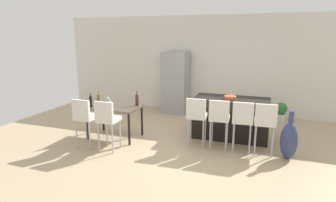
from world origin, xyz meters
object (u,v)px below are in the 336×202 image
(wine_glass_far, at_px, (108,97))
(refrigerator, at_px, (176,82))
(kitchen_island, at_px, (230,118))
(wine_bottle_left, at_px, (137,100))
(bar_chair_middle, at_px, (219,116))
(fruit_bowl, at_px, (230,97))
(dining_table, at_px, (115,110))
(floor_vase, at_px, (289,140))
(dining_chair_far, at_px, (107,118))
(wine_bottle_near, at_px, (99,100))
(potted_plant, at_px, (281,111))
(dining_chair_near, at_px, (85,115))
(bar_chair_right, at_px, (243,119))
(wine_bottle_right, at_px, (91,102))
(bar_chair_left, at_px, (197,114))
(wine_glass_middle, at_px, (110,101))
(bar_chair_far, at_px, (265,121))

(wine_glass_far, bearing_deg, refrigerator, 67.38)
(kitchen_island, xyz_separation_m, wine_bottle_left, (-2.03, -0.68, 0.41))
(bar_chair_middle, height_order, fruit_bowl, bar_chair_middle)
(dining_table, height_order, wine_bottle_left, wine_bottle_left)
(fruit_bowl, height_order, floor_vase, fruit_bowl)
(bar_chair_middle, xyz_separation_m, wine_bottle_left, (-1.90, 0.10, 0.18))
(dining_chair_far, bearing_deg, wine_glass_far, 120.22)
(wine_bottle_near, distance_m, potted_plant, 4.83)
(dining_chair_far, height_order, floor_vase, dining_chair_far)
(dining_chair_near, xyz_separation_m, dining_chair_far, (0.53, -0.00, 0.00))
(kitchen_island, height_order, dining_table, kitchen_island)
(bar_chair_right, height_order, fruit_bowl, bar_chair_right)
(wine_bottle_right, bearing_deg, wine_bottle_left, 27.96)
(bar_chair_left, xyz_separation_m, dining_chair_near, (-2.16, -0.86, 0.00))
(dining_chair_far, bearing_deg, bar_chair_left, 27.89)
(dining_table, bearing_deg, wine_glass_far, 140.15)
(bar_chair_right, xyz_separation_m, dining_chair_near, (-3.10, -0.86, 0.00))
(bar_chair_right, relative_size, floor_vase, 1.11)
(dining_table, distance_m, floor_vase, 3.72)
(floor_vase, bearing_deg, dining_table, -179.22)
(fruit_bowl, bearing_deg, wine_glass_middle, -161.73)
(wine_glass_middle, bearing_deg, wine_bottle_right, -145.99)
(wine_bottle_near, distance_m, floor_vase, 4.11)
(bar_chair_left, height_order, dining_chair_near, same)
(dining_chair_far, distance_m, wine_bottle_near, 0.97)
(bar_chair_far, bearing_deg, wine_bottle_near, -177.51)
(dining_table, relative_size, wine_bottle_left, 3.46)
(wine_bottle_left, height_order, wine_glass_middle, wine_bottle_left)
(dining_chair_far, bearing_deg, potted_plant, 44.45)
(wine_bottle_left, bearing_deg, kitchen_island, 18.58)
(dining_chair_near, distance_m, wine_glass_middle, 0.76)
(dining_chair_near, bearing_deg, dining_table, 70.48)
(wine_bottle_near, height_order, wine_glass_far, wine_bottle_near)
(dining_chair_far, distance_m, floor_vase, 3.55)
(wine_bottle_near, height_order, floor_vase, wine_bottle_near)
(wine_glass_far, relative_size, fruit_bowl, 0.65)
(bar_chair_middle, xyz_separation_m, floor_vase, (1.34, -0.06, -0.32))
(floor_vase, bearing_deg, bar_chair_far, 172.16)
(dining_chair_far, distance_m, refrigerator, 3.35)
(bar_chair_middle, xyz_separation_m, potted_plant, (1.28, 2.46, -0.40))
(bar_chair_far, bearing_deg, dining_table, -178.02)
(bar_chair_far, bearing_deg, dining_chair_far, -163.93)
(bar_chair_left, height_order, bar_chair_right, same)
(dining_chair_far, height_order, wine_bottle_right, wine_bottle_right)
(dining_table, relative_size, floor_vase, 1.24)
(bar_chair_left, relative_size, wine_bottle_near, 3.22)
(kitchen_island, height_order, bar_chair_right, bar_chair_right)
(wine_bottle_near, bearing_deg, dining_table, 6.85)
(wine_glass_middle, distance_m, wine_glass_far, 0.40)
(dining_chair_far, xyz_separation_m, wine_bottle_near, (-0.64, 0.70, 0.17))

